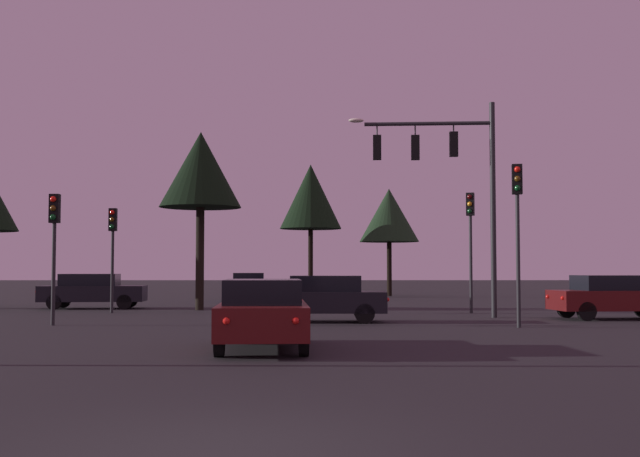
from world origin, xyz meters
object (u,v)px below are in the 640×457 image
Objects in this scene: traffic_signal_mast_arm at (450,171)px; traffic_light_corner_left at (113,238)px; car_far_lane at (249,286)px; tree_behind_sign at (311,197)px; car_nearside_lane at (263,313)px; traffic_light_corner_right at (518,212)px; car_crossing_right at (322,298)px; traffic_light_far_side at (470,228)px; tree_center_horizon at (389,216)px; car_parked_lot at (92,290)px; car_crossing_left at (614,296)px; traffic_light_median at (54,232)px; tree_right_cluster at (201,171)px.

traffic_signal_mast_arm reaches higher than traffic_light_corner_left.
tree_behind_sign reaches higher than car_far_lane.
traffic_light_corner_left is at bearing 116.28° from car_nearside_lane.
car_far_lane is (-9.54, 18.45, -2.63)m from traffic_light_corner_right.
car_crossing_right is at bearing 80.83° from car_nearside_lane.
tree_behind_sign is at bearing 104.78° from traffic_signal_mast_arm.
tree_center_horizon is (-1.32, 19.22, 1.81)m from traffic_light_far_side.
traffic_signal_mast_arm is 13.43m from traffic_light_corner_left.
traffic_light_corner_left reaches higher than car_crossing_right.
car_far_lane and car_parked_lot have the same top height.
traffic_light_corner_left is 0.92× the size of car_crossing_left.
traffic_light_median is at bearing -169.93° from car_crossing_right.
car_far_lane is at bearing 133.58° from car_crossing_left.
tree_behind_sign reaches higher than tree_right_cluster.
tree_center_horizon is at bearing 63.18° from traffic_light_median.
traffic_light_corner_left is 18.52m from tree_behind_sign.
tree_behind_sign reaches higher than traffic_light_median.
traffic_light_median is 0.91× the size of car_nearside_lane.
car_nearside_lane is at bearing -76.99° from tree_right_cluster.
traffic_signal_mast_arm is 21.75m from tree_center_horizon.
car_far_lane is 8.49m from tree_behind_sign.
car_crossing_right is (8.25, -5.19, -2.15)m from traffic_light_corner_left.
traffic_light_corner_left is 1.02× the size of traffic_light_median.
traffic_light_corner_right is at bearing -4.17° from traffic_light_median.
car_far_lane is at bearing 103.19° from car_crossing_right.
traffic_light_corner_left is 4.37m from car_parked_lot.
traffic_signal_mast_arm reaches higher than traffic_light_corner_right.
tree_behind_sign is at bearing 64.73° from traffic_light_corner_left.
car_crossing_left is 23.80m from tree_center_horizon.
traffic_light_median is 18.14m from car_far_lane.
traffic_signal_mast_arm is 16.54m from car_parked_lot.
tree_right_cluster reaches higher than traffic_light_corner_left.
traffic_light_corner_right is 6.38m from car_crossing_left.
traffic_light_far_side is 19.35m from tree_center_horizon.
tree_center_horizon is (8.30, 8.13, 4.34)m from car_far_lane.
tree_center_horizon reaches higher than car_far_lane.
traffic_light_corner_right is at bearing -138.49° from car_crossing_left.
car_crossing_right is at bearing -40.72° from car_parked_lot.
tree_right_cluster reaches higher than car_crossing_right.
car_far_lane is 0.55× the size of tree_behind_sign.
tree_behind_sign is at bearing 117.54° from car_crossing_left.
car_nearside_lane is at bearing -91.78° from tree_behind_sign.
traffic_light_far_side reaches higher than traffic_light_corner_left.
traffic_light_corner_right reaches higher than traffic_light_median.
traffic_light_corner_right reaches higher than car_parked_lot.
tree_right_cluster reaches higher than car_crossing_left.
car_parked_lot is (-1.62, 10.07, -2.10)m from traffic_light_median.
car_parked_lot is (-15.85, 3.75, -2.54)m from traffic_light_far_side.
car_parked_lot is at bearing -125.99° from tree_behind_sign.
car_nearside_lane is 1.03× the size of car_crossing_right.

